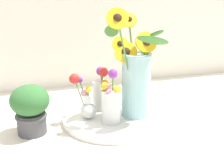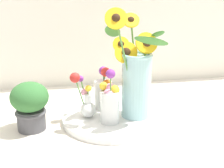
{
  "view_description": "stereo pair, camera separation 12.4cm",
  "coord_description": "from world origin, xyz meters",
  "views": [
    {
      "loc": [
        -0.32,
        -1.09,
        0.56
      ],
      "look_at": [
        0.01,
        0.04,
        0.16
      ],
      "focal_mm": 50.0,
      "sensor_mm": 36.0,
      "label": 1
    },
    {
      "loc": [
        -0.2,
        -1.12,
        0.56
      ],
      "look_at": [
        0.01,
        0.04,
        0.16
      ],
      "focal_mm": 50.0,
      "sensor_mm": 36.0,
      "label": 2
    }
  ],
  "objects": [
    {
      "name": "potted_plant",
      "position": [
        -0.31,
        0.02,
        0.11
      ],
      "size": [
        0.15,
        0.15,
        0.19
      ],
      "color": "#4C4C51",
      "rests_on": "ground_plane"
    },
    {
      "name": "vase_small_back",
      "position": [
        -0.01,
        0.12,
        0.1
      ],
      "size": [
        0.08,
        0.09,
        0.19
      ],
      "color": "white",
      "rests_on": "serving_tray"
    },
    {
      "name": "ground_plane",
      "position": [
        0.0,
        0.0,
        0.0
      ],
      "size": [
        6.0,
        6.0,
        0.0
      ],
      "primitive_type": "plane",
      "color": "silver"
    },
    {
      "name": "vase_bulb_right",
      "position": [
        -0.1,
        0.05,
        0.09
      ],
      "size": [
        0.1,
        0.09,
        0.18
      ],
      "color": "white",
      "rests_on": "serving_tray"
    },
    {
      "name": "serving_tray",
      "position": [
        0.01,
        0.04,
        0.01
      ],
      "size": [
        0.41,
        0.41,
        0.02
      ],
      "color": "white",
      "rests_on": "ground_plane"
    },
    {
      "name": "mason_jar_sunflowers",
      "position": [
        0.1,
        0.02,
        0.19
      ],
      "size": [
        0.25,
        0.25,
        0.45
      ],
      "color": "#9ED1D6",
      "rests_on": "serving_tray"
    },
    {
      "name": "vase_small_center",
      "position": [
        -0.01,
        -0.02,
        0.11
      ],
      "size": [
        0.08,
        0.08,
        0.22
      ],
      "color": "white",
      "rests_on": "serving_tray"
    }
  ]
}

